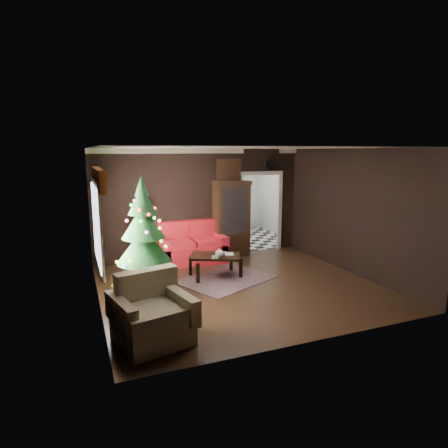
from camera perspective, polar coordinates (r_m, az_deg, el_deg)
name	(u,v)px	position (r m, az deg, el deg)	size (l,w,h in m)	color
floor	(240,287)	(7.96, 2.41, -9.30)	(5.50, 5.50, 0.00)	black
ceiling	(241,148)	(7.48, 2.58, 11.29)	(5.50, 5.50, 0.00)	white
wall_back	(201,204)	(9.90, -3.41, 3.04)	(5.50, 5.50, 0.00)	black
wall_front	(314,249)	(5.46, 13.25, -3.66)	(5.50, 5.50, 0.00)	black
wall_left	(95,230)	(6.96, -18.66, -0.83)	(5.50, 5.50, 0.00)	black
wall_right	(352,212)	(9.06, 18.61, 1.76)	(5.50, 5.50, 0.00)	black
doorway	(260,213)	(10.60, 5.38, 1.61)	(1.10, 0.10, 2.10)	white
left_window	(97,225)	(7.15, -18.46, -0.12)	(0.05, 1.60, 1.40)	white
valance	(99,178)	(7.05, -18.20, 6.48)	(0.12, 2.10, 0.35)	#A24C1F
kitchen_floor	(238,239)	(12.13, 2.09, -2.22)	(3.00, 3.00, 0.00)	silver
kitchen_window	(221,182)	(13.20, -0.39, 6.32)	(0.70, 0.06, 0.70)	white
rug	(226,279)	(8.38, 0.35, -8.21)	(1.91, 1.39, 0.01)	#4B3146
loveseat	(192,243)	(9.53, -4.79, -2.80)	(1.70, 0.90, 1.00)	maroon
curio_cabinet	(231,220)	(10.02, 1.11, 0.54)	(0.90, 0.45, 1.90)	black
floor_lamp	(142,233)	(9.23, -12.11, -1.35)	(0.25, 0.25, 1.50)	black
christmas_tree	(144,242)	(7.37, -11.87, -2.66)	(1.24, 1.24, 2.36)	black
armchair	(152,312)	(5.75, -10.72, -12.72)	(1.01, 1.01, 1.04)	#B0A78C
coffee_table	(215,266)	(8.48, -1.31, -6.22)	(1.07, 0.64, 0.48)	black
teapot	(219,253)	(8.18, -0.72, -4.41)	(0.20, 0.20, 0.19)	silver
cup_a	(217,257)	(8.16, -1.06, -4.91)	(0.08, 0.08, 0.07)	white
cup_b	(214,257)	(8.13, -1.57, -4.97)	(0.07, 0.07, 0.06)	white
book	(225,249)	(8.40, 0.15, -3.77)	(0.19, 0.02, 0.25)	tan
wall_clock	(270,165)	(10.54, 6.86, 8.80)	(0.32, 0.32, 0.06)	white
painting	(229,170)	(10.04, 0.73, 8.04)	(0.62, 0.05, 0.52)	#AB834F
kitchen_counter	(224,219)	(13.13, 0.01, 0.79)	(1.80, 0.60, 0.90)	silver
kitchen_table	(233,230)	(11.67, 1.34, -0.86)	(0.70, 0.70, 0.75)	brown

